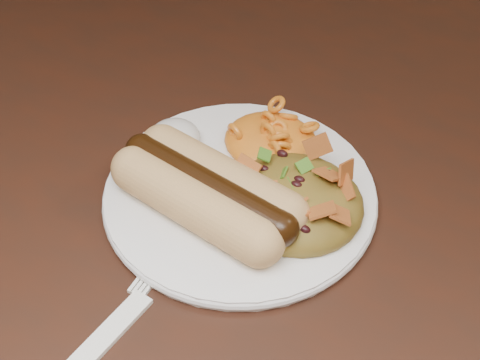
% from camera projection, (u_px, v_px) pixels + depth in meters
% --- Properties ---
extents(table, '(1.60, 0.90, 0.75)m').
position_uv_depth(table, '(352.00, 290.00, 0.57)').
color(table, black).
rests_on(table, floor).
extents(plate, '(0.25, 0.25, 0.01)m').
position_uv_depth(plate, '(240.00, 194.00, 0.52)').
color(plate, white).
rests_on(plate, table).
extents(hotdog, '(0.13, 0.09, 0.04)m').
position_uv_depth(hotdog, '(207.00, 190.00, 0.49)').
color(hotdog, '#F5BB65').
rests_on(hotdog, plate).
extents(mac_and_cheese, '(0.08, 0.07, 0.03)m').
position_uv_depth(mac_and_cheese, '(272.00, 131.00, 0.54)').
color(mac_and_cheese, gold).
rests_on(mac_and_cheese, plate).
extents(sour_cream, '(0.05, 0.05, 0.03)m').
position_uv_depth(sour_cream, '(174.00, 134.00, 0.54)').
color(sour_cream, silver).
rests_on(sour_cream, plate).
extents(taco_salad, '(0.10, 0.10, 0.05)m').
position_uv_depth(taco_salad, '(295.00, 192.00, 0.49)').
color(taco_salad, '#9C4A14').
rests_on(taco_salad, plate).
extents(fork, '(0.03, 0.13, 0.00)m').
position_uv_depth(fork, '(93.00, 349.00, 0.43)').
color(fork, white).
rests_on(fork, table).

